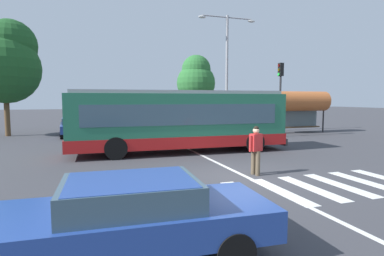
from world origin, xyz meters
name	(u,v)px	position (x,y,z in m)	size (l,w,h in m)	color
ground_plane	(237,176)	(0.00, 0.00, 0.00)	(160.00, 160.00, 0.00)	#3D3D42
city_transit_bus	(179,120)	(-0.48, 5.38, 1.59)	(10.81, 2.94, 3.06)	black
pedestrian_crossing_street	(256,148)	(0.68, -0.09, 0.97)	(0.57, 0.39, 1.72)	brown
foreground_sedan	(135,214)	(-4.19, -4.58, 0.77)	(4.59, 2.05, 1.35)	black
parked_car_blue	(74,126)	(-5.66, 14.14, 0.77)	(2.06, 4.59, 1.35)	black
parked_car_red	(115,125)	(-2.90, 13.53, 0.77)	(1.96, 4.55, 1.35)	black
parked_car_black	(152,124)	(-0.19, 13.72, 0.77)	(2.24, 4.65, 1.35)	black
parked_car_white	(186,123)	(2.50, 13.59, 0.77)	(1.93, 4.53, 1.35)	black
traffic_light_far_corner	(280,88)	(8.00, 9.26, 3.42)	(0.33, 0.32, 5.13)	#28282B
bus_stop_shelter	(299,102)	(11.00, 11.11, 2.42)	(4.91, 1.54, 3.25)	#28282B
twin_arm_street_lamp	(227,61)	(5.61, 12.90, 5.56)	(4.73, 0.32, 9.02)	#939399
background_tree_left	(6,62)	(-10.08, 16.03, 5.27)	(4.87, 4.87, 8.30)	brown
background_tree_right	(196,79)	(4.67, 17.39, 4.42)	(3.47, 3.47, 6.60)	brown
crosswalk_painted_stripes	(296,189)	(0.89, -2.08, 0.00)	(7.83, 2.82, 0.01)	silver
lane_center_line	(220,164)	(0.24, 2.00, 0.00)	(0.16, 24.00, 0.01)	silver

